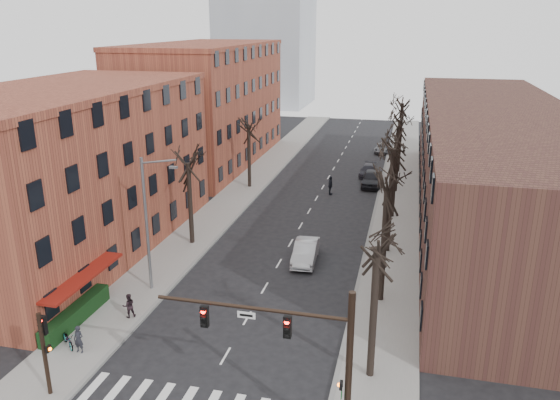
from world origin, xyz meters
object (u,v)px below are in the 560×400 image
Objects in this scene: pedestrian_a at (79,339)px; silver_sedan at (306,252)px; parked_car_near at (371,178)px; bicycle at (68,339)px; parked_car_mid at (368,171)px.

silver_sedan is at bearing 60.49° from pedestrian_a.
parked_car_near is 3.08× the size of bicycle.
parked_car_near reaches higher than pedestrian_a.
parked_car_near is 1.15× the size of parked_car_mid.
silver_sedan is at bearing -92.69° from parked_car_mid.
parked_car_mid is (2.51, 24.88, -0.14)m from silver_sedan.
parked_car_mid is (-0.66, 4.05, -0.22)m from parked_car_near.
bicycle is (-0.90, 0.34, -0.34)m from pedestrian_a.
parked_car_near reaches higher than silver_sedan.
parked_car_near is 4.11m from parked_car_mid.
bicycle is at bearing -129.34° from silver_sedan.
parked_car_near is at bearing 73.86° from pedestrian_a.
silver_sedan is 17.49m from bicycle.
silver_sedan is 0.93× the size of parked_car_near.
silver_sedan is 1.07× the size of parked_car_mid.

